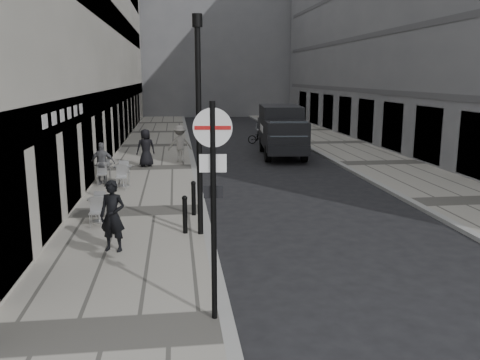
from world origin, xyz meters
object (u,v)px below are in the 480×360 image
object	(u,v)px
sign_post	(213,183)
lamppost	(199,116)
walking_man	(113,216)
panel_van	(282,128)
cyclist	(260,133)

from	to	relation	value
sign_post	lamppost	distance (m)	4.85
walking_man	panel_van	xyz separation A→B (m)	(7.13, 14.64, 0.51)
lamppost	sign_post	bearing A→B (deg)	-90.00
panel_van	cyclist	size ratio (longest dim) A/B	3.34
walking_man	lamppost	bearing A→B (deg)	46.02
walking_man	cyclist	size ratio (longest dim) A/B	0.99
sign_post	walking_man	bearing A→B (deg)	125.52
walking_man	sign_post	world-z (taller)	sign_post
walking_man	panel_van	distance (m)	16.29
cyclist	walking_man	bearing A→B (deg)	-89.28
sign_post	lamppost	xyz separation A→B (m)	(0.00, 4.80, 0.73)
sign_post	panel_van	xyz separation A→B (m)	(5.02, 18.37, -1.00)
walking_man	sign_post	bearing A→B (deg)	-41.24
walking_man	cyclist	bearing A→B (deg)	90.09
sign_post	cyclist	size ratio (longest dim) A/B	2.14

